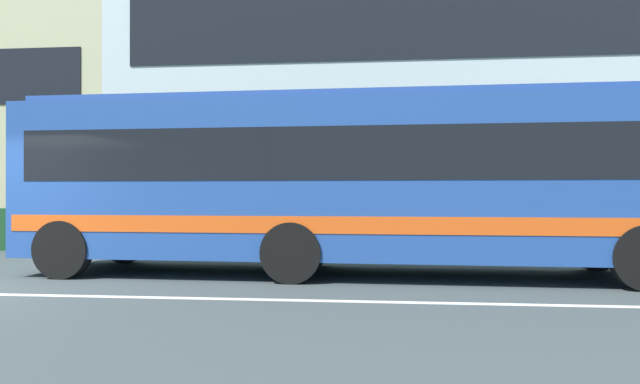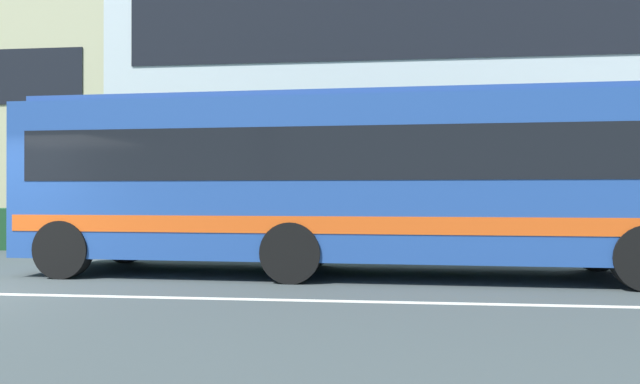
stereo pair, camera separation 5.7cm
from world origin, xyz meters
name	(u,v)px [view 1 (the left image)]	position (x,y,z in m)	size (l,w,h in m)	color
hedge_row_far	(88,229)	(-1.21, 6.76, 0.54)	(23.38, 1.10, 1.07)	#194424
apartment_block_right	(461,80)	(9.47, 15.45, 5.89)	(24.48, 9.64, 11.77)	silver
transit_bus	(342,177)	(5.74, 2.68, 1.76)	(11.51, 2.95, 3.18)	#234893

